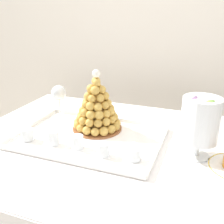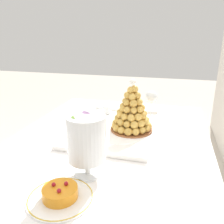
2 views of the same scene
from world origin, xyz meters
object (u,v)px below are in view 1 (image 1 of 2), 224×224
object	(u,v)px
serving_tray	(89,138)
dessert_cup_mid_left	(53,139)
dessert_cup_left	(27,135)
dessert_cup_mid_right	(103,150)
wine_glass	(59,94)
dessert_cup_centre	(77,143)
dessert_cup_right	(134,154)
macaron_goblet	(200,120)
croquembouche	(97,107)

from	to	relation	value
serving_tray	dessert_cup_mid_left	xyz separation A→B (m)	(-0.11, -0.11, 0.03)
dessert_cup_left	dessert_cup_mid_right	world-z (taller)	same
wine_glass	dessert_cup_centre	bearing A→B (deg)	-48.46
dessert_cup_mid_right	serving_tray	bearing A→B (deg)	133.47
dessert_cup_left	dessert_cup_right	size ratio (longest dim) A/B	1.00
macaron_goblet	serving_tray	bearing A→B (deg)	-178.81
dessert_cup_left	wine_glass	bearing A→B (deg)	92.32
macaron_goblet	croquembouche	bearing A→B (deg)	169.55
dessert_cup_mid_right	wine_glass	size ratio (longest dim) A/B	0.29
dessert_cup_left	macaron_goblet	distance (m)	0.71
serving_tray	croquembouche	size ratio (longest dim) A/B	2.22
dessert_cup_mid_left	wine_glass	size ratio (longest dim) A/B	0.34
dessert_cup_mid_left	dessert_cup_centre	world-z (taller)	dessert_cup_mid_left
croquembouche	macaron_goblet	size ratio (longest dim) A/B	1.11
dessert_cup_centre	croquembouche	bearing A→B (deg)	90.39
macaron_goblet	dessert_cup_mid_right	bearing A→B (deg)	-158.23
dessert_cup_left	dessert_cup_right	xyz separation A→B (m)	(0.47, 0.01, -0.00)
dessert_cup_mid_left	dessert_cup_centre	bearing A→B (deg)	3.34
dessert_cup_mid_left	dessert_cup_right	size ratio (longest dim) A/B	1.14
serving_tray	croquembouche	xyz separation A→B (m)	(-0.00, 0.09, 0.11)
croquembouche	wine_glass	size ratio (longest dim) A/B	1.61
dessert_cup_left	dessert_cup_right	distance (m)	0.47
dessert_cup_right	wine_glass	xyz separation A→B (m)	(-0.48, 0.28, 0.10)
dessert_cup_left	dessert_cup_mid_left	distance (m)	0.13
dessert_cup_mid_left	macaron_goblet	xyz separation A→B (m)	(0.56, 0.12, 0.12)
macaron_goblet	dessert_cup_mid_left	bearing A→B (deg)	-167.59
croquembouche	dessert_cup_right	distance (m)	0.33
dessert_cup_mid_right	dessert_cup_right	size ratio (longest dim) A/B	0.99
dessert_cup_right	wine_glass	world-z (taller)	wine_glass
wine_glass	croquembouche	bearing A→B (deg)	-17.63
macaron_goblet	wine_glass	distance (m)	0.72
dessert_cup_centre	wine_glass	xyz separation A→B (m)	(-0.25, 0.28, 0.10)
dessert_cup_left	dessert_cup_centre	size ratio (longest dim) A/B	0.94
serving_tray	dessert_cup_right	size ratio (longest dim) A/B	12.06
dessert_cup_right	dessert_cup_left	bearing A→B (deg)	-179.34
dessert_cup_mid_left	dessert_cup_right	world-z (taller)	dessert_cup_mid_left
dessert_cup_mid_left	dessert_cup_centre	size ratio (longest dim) A/B	1.07
dessert_cup_left	dessert_cup_centre	xyz separation A→B (m)	(0.24, 0.01, 0.00)
dessert_cup_mid_left	macaron_goblet	distance (m)	0.59
croquembouche	dessert_cup_mid_left	world-z (taller)	croquembouche
serving_tray	dessert_cup_centre	distance (m)	0.11
dessert_cup_right	dessert_cup_mid_left	bearing A→B (deg)	-179.41
dessert_cup_centre	dessert_cup_right	distance (m)	0.24
serving_tray	wine_glass	distance (m)	0.33
dessert_cup_left	dessert_cup_centre	world-z (taller)	dessert_cup_centre
dessert_cup_mid_left	wine_glass	xyz separation A→B (m)	(-0.14, 0.29, 0.10)
dessert_cup_right	serving_tray	bearing A→B (deg)	154.85
dessert_cup_mid_left	croquembouche	bearing A→B (deg)	62.60
wine_glass	dessert_cup_mid_right	bearing A→B (deg)	-38.85
dessert_cup_left	wine_glass	distance (m)	0.30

